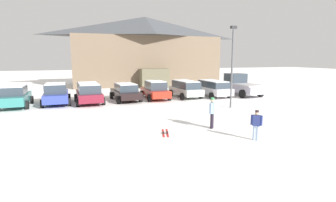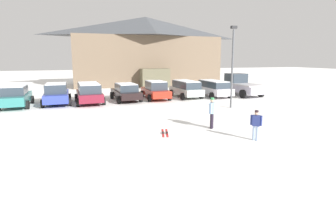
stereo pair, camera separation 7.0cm
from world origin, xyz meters
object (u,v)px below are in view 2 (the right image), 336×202
at_px(parked_red_sedan, 156,90).
at_px(parked_maroon_van, 89,92).
at_px(skier_adult_in_blue_parka, 212,111).
at_px(lamp_post, 232,63).
at_px(ski_lodge, 146,51).
at_px(pickup_truck, 240,85).
at_px(pair_of_skis, 165,133).
at_px(skier_teen_in_navy_coat, 256,124).
at_px(parked_silver_wagon, 186,88).
at_px(parked_blue_hatchback, 57,94).
at_px(parked_white_suv, 213,88).
at_px(parked_black_sedan, 126,92).
at_px(parked_teal_hatchback, 16,96).

bearing_deg(parked_red_sedan, parked_maroon_van, -176.41).
xyz_separation_m(skier_adult_in_blue_parka, lamp_post, (4.20, 4.83, 2.44)).
height_order(ski_lodge, pickup_truck, ski_lodge).
bearing_deg(parked_maroon_van, lamp_post, -28.84).
bearing_deg(parked_maroon_van, pickup_truck, 0.47).
distance_m(ski_lodge, skier_adult_in_blue_parka, 25.12).
bearing_deg(lamp_post, skier_adult_in_blue_parka, -131.02).
bearing_deg(pair_of_skis, skier_teen_in_navy_coat, -33.93).
bearing_deg(parked_silver_wagon, parked_red_sedan, 179.65).
xyz_separation_m(parked_maroon_van, skier_teen_in_navy_coat, (6.84, -12.95, -0.12)).
height_order(parked_blue_hatchback, parked_silver_wagon, parked_blue_hatchback).
distance_m(parked_white_suv, skier_teen_in_navy_coat, 13.81).
bearing_deg(ski_lodge, parked_black_sedan, -110.96).
bearing_deg(ski_lodge, pickup_truck, -65.93).
xyz_separation_m(parked_teal_hatchback, parked_silver_wagon, (14.32, 0.39, 0.04)).
bearing_deg(parked_teal_hatchback, parked_maroon_van, 0.44).
relative_size(ski_lodge, parked_black_sedan, 4.42).
relative_size(parked_teal_hatchback, skier_adult_in_blue_parka, 2.62).
height_order(parked_blue_hatchback, parked_red_sedan, parked_blue_hatchback).
xyz_separation_m(parked_white_suv, pair_of_skis, (-8.40, -10.53, -0.84)).
xyz_separation_m(parked_maroon_van, parked_black_sedan, (3.14, 0.32, -0.13)).
distance_m(skier_teen_in_navy_coat, lamp_post, 8.48).
xyz_separation_m(parked_maroon_van, skier_adult_in_blue_parka, (5.94, -10.42, 0.03)).
relative_size(parked_red_sedan, pickup_truck, 0.83).
relative_size(parked_maroon_van, parked_red_sedan, 1.04).
xyz_separation_m(parked_teal_hatchback, lamp_post, (15.56, -5.54, 2.54)).
distance_m(parked_black_sedan, pickup_truck, 11.67).
xyz_separation_m(parked_white_suv, lamp_post, (-1.51, -5.58, 2.52)).
distance_m(parked_black_sedan, pair_of_skis, 10.89).
bearing_deg(pickup_truck, ski_lodge, 114.07).
relative_size(parked_teal_hatchback, parked_white_suv, 0.93).
distance_m(ski_lodge, pickup_truck, 15.96).
bearing_deg(ski_lodge, parked_maroon_van, -120.72).
xyz_separation_m(parked_blue_hatchback, parked_silver_wagon, (11.43, 0.01, 0.01)).
bearing_deg(parked_teal_hatchback, parked_blue_hatchback, 7.53).
distance_m(parked_black_sedan, lamp_post, 9.52).
distance_m(parked_red_sedan, skier_teen_in_navy_coat, 13.35).
xyz_separation_m(parked_red_sedan, lamp_post, (4.26, -5.95, 2.53)).
relative_size(parked_silver_wagon, lamp_post, 0.73).
height_order(parked_blue_hatchback, lamp_post, lamp_post).
xyz_separation_m(parked_silver_wagon, skier_adult_in_blue_parka, (-2.96, -10.77, 0.06)).
distance_m(parked_teal_hatchback, parked_black_sedan, 8.57).
distance_m(ski_lodge, parked_blue_hatchback, 18.19).
height_order(parked_teal_hatchback, skier_adult_in_blue_parka, parked_teal_hatchback).
bearing_deg(ski_lodge, skier_adult_in_blue_parka, -95.88).
relative_size(ski_lodge, parked_red_sedan, 4.52).
height_order(parked_teal_hatchback, parked_silver_wagon, parked_teal_hatchback).
height_order(parked_silver_wagon, pair_of_skis, parked_silver_wagon).
xyz_separation_m(parked_blue_hatchback, skier_adult_in_blue_parka, (8.47, -10.76, 0.08)).
bearing_deg(ski_lodge, parked_white_suv, -77.48).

